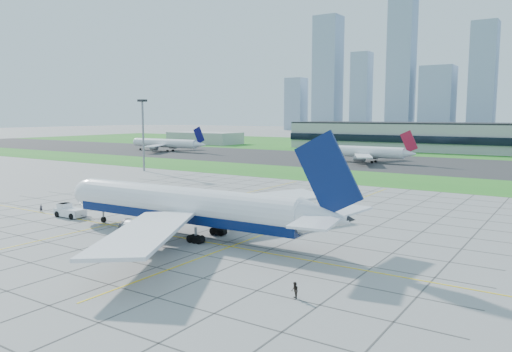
{
  "coord_description": "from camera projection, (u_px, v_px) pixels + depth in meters",
  "views": [
    {
      "loc": [
        62.43,
        -62.41,
        20.18
      ],
      "look_at": [
        3.51,
        27.07,
        7.0
      ],
      "focal_mm": 35.0,
      "sensor_mm": 36.0,
      "label": 1
    }
  ],
  "objects": [
    {
      "name": "ground",
      "position": [
        156.0,
        229.0,
        88.28
      ],
      "size": [
        1400.0,
        1400.0,
        0.0
      ],
      "primitive_type": "plane",
      "color": "gray",
      "rests_on": "ground"
    },
    {
      "name": "grass_median",
      "position": [
        353.0,
        177.0,
        162.88
      ],
      "size": [
        700.0,
        35.0,
        0.04
      ],
      "primitive_type": "cube",
      "color": "#267722",
      "rests_on": "ground"
    },
    {
      "name": "asphalt_taxiway",
      "position": [
        404.0,
        163.0,
        208.47
      ],
      "size": [
        700.0,
        75.0,
        0.04
      ],
      "primitive_type": "cube",
      "color": "#383838",
      "rests_on": "ground"
    },
    {
      "name": "grass_far",
      "position": [
        459.0,
        149.0,
        299.65
      ],
      "size": [
        700.0,
        145.0,
        0.04
      ],
      "primitive_type": "cube",
      "color": "#267722",
      "rests_on": "ground"
    },
    {
      "name": "apron_markings",
      "position": [
        198.0,
        219.0,
        97.24
      ],
      "size": [
        120.0,
        130.0,
        0.03
      ],
      "color": "#474744",
      "rests_on": "ground"
    },
    {
      "name": "service_block",
      "position": [
        205.0,
        138.0,
        349.21
      ],
      "size": [
        50.0,
        25.0,
        8.0
      ],
      "primitive_type": "cube",
      "color": "#B7B7B2",
      "rests_on": "ground"
    },
    {
      "name": "light_mast",
      "position": [
        143.0,
        126.0,
        178.4
      ],
      "size": [
        2.5,
        2.5,
        25.6
      ],
      "color": "gray",
      "rests_on": "ground"
    },
    {
      "name": "city_skyline",
      "position": [
        507.0,
        77.0,
        516.86
      ],
      "size": [
        523.0,
        32.4,
        160.0
      ],
      "color": "#8FA5BC",
      "rests_on": "ground"
    },
    {
      "name": "airliner",
      "position": [
        186.0,
        206.0,
        83.27
      ],
      "size": [
        57.63,
        58.34,
        18.13
      ],
      "rotation": [
        0.0,
        0.0,
        0.04
      ],
      "color": "white",
      "rests_on": "ground"
    },
    {
      "name": "pushback_tug",
      "position": [
        69.0,
        211.0,
        99.11
      ],
      "size": [
        9.4,
        3.5,
        2.6
      ],
      "rotation": [
        0.0,
        0.0,
        0.04
      ],
      "color": "white",
      "rests_on": "ground"
    },
    {
      "name": "crew_near",
      "position": [
        41.0,
        208.0,
        104.05
      ],
      "size": [
        0.68,
        0.67,
        1.58
      ],
      "primitive_type": "imported",
      "rotation": [
        0.0,
        0.0,
        0.75
      ],
      "color": "black",
      "rests_on": "ground"
    },
    {
      "name": "crew_far",
      "position": [
        295.0,
        291.0,
        54.86
      ],
      "size": [
        1.14,
        1.17,
        1.9
      ],
      "primitive_type": "imported",
      "rotation": [
        0.0,
        0.0,
        -0.9
      ],
      "color": "black",
      "rests_on": "ground"
    },
    {
      "name": "distant_jet_0",
      "position": [
        166.0,
        143.0,
        277.06
      ],
      "size": [
        50.25,
        42.66,
        14.08
      ],
      "color": "white",
      "rests_on": "ground"
    },
    {
      "name": "distant_jet_1",
      "position": [
        369.0,
        152.0,
        210.94
      ],
      "size": [
        36.1,
        42.66,
        14.08
      ],
      "color": "white",
      "rests_on": "ground"
    }
  ]
}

